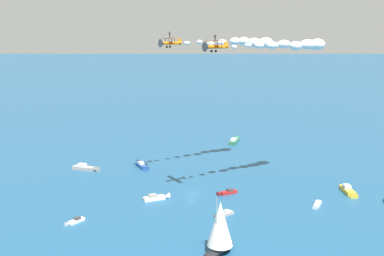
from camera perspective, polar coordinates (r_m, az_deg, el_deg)
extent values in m
plane|color=#1E517A|center=(129.35, 0.02, -8.02)|extent=(2000.00, 2000.00, 0.00)
ellipsoid|color=black|center=(96.50, 3.25, -14.69)|extent=(5.26, 9.77, 1.32)
cylinder|color=#B2B2B7|center=(93.47, 3.02, -11.50)|extent=(0.14, 0.14, 10.82)
cone|color=white|center=(94.54, 3.47, -11.59)|extent=(6.46, 6.46, 9.19)
cube|color=#23478C|center=(154.46, -6.19, -4.62)|extent=(6.10, 5.45, 1.00)
cone|color=#23478C|center=(151.05, -5.67, -4.98)|extent=(2.49, 2.55, 1.99)
cube|color=silver|center=(154.64, -6.26, -4.27)|extent=(2.70, 2.61, 0.75)
cube|color=#9E9993|center=(154.63, -13.11, -4.81)|extent=(7.51, 2.96, 1.17)
cone|color=#9E9993|center=(152.33, -11.67, -4.99)|extent=(2.07, 2.50, 2.35)
cube|color=silver|center=(154.63, -13.30, -4.42)|extent=(2.72, 2.09, 0.88)
cube|color=#9E9993|center=(114.86, 4.11, -10.44)|extent=(3.36, 4.49, 0.70)
cone|color=#9E9993|center=(113.26, 3.07, -10.76)|extent=(1.77, 1.66, 1.40)
cube|color=silver|center=(114.83, 4.24, -10.12)|extent=(1.72, 1.88, 0.52)
cube|color=white|center=(124.89, -4.65, -8.56)|extent=(5.26, 5.49, 0.92)
cone|color=white|center=(125.98, -3.11, -8.35)|extent=(2.36, 2.33, 1.84)
cube|color=gray|center=(124.49, -4.85, -8.23)|extent=(2.45, 2.48, 0.69)
cube|color=#33704C|center=(187.56, 5.14, -1.67)|extent=(3.19, 7.72, 1.20)
cone|color=#33704C|center=(191.93, 5.44, -1.37)|extent=(2.59, 2.17, 2.40)
cube|color=silver|center=(186.78, 5.10, -1.40)|extent=(2.19, 2.82, 0.90)
cube|color=white|center=(113.93, -13.96, -10.97)|extent=(2.29, 4.32, 0.66)
cone|color=white|center=(112.55, -14.99, -11.31)|extent=(1.54, 1.35, 1.32)
cube|color=#38383D|center=(113.88, -13.85, -10.66)|extent=(1.38, 1.66, 0.49)
cube|color=gold|center=(137.12, 18.46, -7.24)|extent=(5.08, 7.23, 1.11)
cone|color=gold|center=(133.37, 19.10, -7.81)|extent=(2.79, 2.58, 2.23)
cube|color=silver|center=(137.29, 18.41, -6.78)|extent=(2.68, 2.97, 0.84)
cube|color=#B21E1E|center=(129.52, 4.51, -7.85)|extent=(4.15, 4.70, 0.76)
cone|color=#B21E1E|center=(128.06, 3.40, -8.06)|extent=(1.96, 1.91, 1.53)
cube|color=#38383D|center=(129.48, 4.65, -7.54)|extent=(1.99, 2.07, 0.57)
cube|color=white|center=(124.99, 15.10, -8.98)|extent=(1.51, 4.17, 0.66)
cone|color=white|center=(122.67, 14.85, -9.36)|extent=(1.36, 1.11, 1.32)
cube|color=silver|center=(125.08, 15.14, -8.69)|extent=(1.12, 1.49, 0.49)
cylinder|color=orange|center=(112.88, 2.99, 9.90)|extent=(4.34, 5.84, 0.94)
cylinder|color=black|center=(111.24, 1.75, 9.88)|extent=(1.21, 1.08, 1.05)
cylinder|color=#4C4C51|center=(111.01, 1.56, 9.88)|extent=(2.02, 1.37, 2.39)
cube|color=orange|center=(112.71, 2.87, 9.76)|extent=(6.70, 5.09, 0.42)
cube|color=orange|center=(112.72, 2.85, 10.58)|extent=(6.70, 5.09, 0.42)
cylinder|color=black|center=(110.65, 3.62, 10.19)|extent=(0.19, 0.18, 1.62)
cylinder|color=black|center=(111.98, 3.13, 10.18)|extent=(0.19, 0.18, 1.62)
cylinder|color=black|center=(113.45, 2.60, 10.16)|extent=(0.19, 0.18, 1.62)
cylinder|color=black|center=(114.79, 2.13, 10.15)|extent=(0.19, 0.18, 1.62)
cube|color=orange|center=(114.54, 4.17, 10.18)|extent=(0.74, 1.00, 1.20)
cube|color=orange|center=(114.54, 4.18, 9.91)|extent=(2.58, 2.14, 0.18)
cylinder|color=black|center=(111.68, 2.92, 9.39)|extent=(0.45, 0.58, 0.60)
cylinder|color=black|center=(113.16, 2.40, 9.38)|extent=(0.45, 0.58, 0.60)
cylinder|color=#262628|center=(112.73, 2.85, 10.81)|extent=(0.14, 0.13, 0.90)
cylinder|color=black|center=(112.65, 2.88, 10.81)|extent=(0.21, 0.20, 0.78)
cylinder|color=black|center=(112.82, 2.82, 10.81)|extent=(0.21, 0.20, 0.78)
cube|color=black|center=(112.75, 2.85, 11.14)|extent=(0.41, 0.37, 0.53)
sphere|color=#9E7051|center=(112.76, 2.84, 11.33)|extent=(0.21, 0.21, 0.21)
cylinder|color=black|center=(112.38, 2.98, 11.21)|extent=(0.53, 0.40, 0.11)
cylinder|color=black|center=(113.13, 2.71, 11.19)|extent=(0.53, 0.40, 0.11)
ellipsoid|color=white|center=(115.90, 5.19, 9.85)|extent=(1.82, 1.89, 1.04)
ellipsoid|color=white|center=(118.30, 6.86, 10.02)|extent=(2.34, 2.53, 1.22)
ellipsoid|color=white|center=(121.41, 8.22, 9.98)|extent=(3.23, 3.43, 1.76)
ellipsoid|color=white|center=(123.81, 9.84, 9.93)|extent=(3.92, 4.30, 1.96)
ellipsoid|color=white|center=(126.83, 11.16, 10.05)|extent=(4.45, 4.87, 2.23)
ellipsoid|color=white|center=(129.56, 12.57, 9.79)|extent=(4.59, 4.83, 2.53)
ellipsoid|color=white|center=(132.30, 13.95, 9.89)|extent=(5.66, 6.19, 2.84)
ellipsoid|color=white|center=(135.57, 15.07, 9.86)|extent=(5.92, 6.27, 3.23)
cylinder|color=orange|center=(131.19, -2.61, 10.33)|extent=(4.34, 5.84, 0.94)
cylinder|color=black|center=(129.79, -3.74, 10.31)|extent=(1.21, 1.08, 1.05)
cylinder|color=#4C4C51|center=(129.59, -3.91, 10.30)|extent=(2.02, 1.37, 2.39)
cube|color=orange|center=(131.04, -2.72, 10.21)|extent=(6.70, 5.09, 0.42)
cube|color=orange|center=(131.07, -2.74, 10.92)|extent=(6.70, 5.09, 0.42)
cylinder|color=black|center=(128.86, -2.17, 10.60)|extent=(0.19, 0.18, 1.62)
cylinder|color=black|center=(130.27, -2.53, 10.58)|extent=(0.19, 0.18, 1.62)
cylinder|color=black|center=(131.84, -2.92, 10.55)|extent=(0.19, 0.18, 1.62)
cylinder|color=black|center=(133.25, -3.27, 10.53)|extent=(0.19, 0.18, 1.62)
cube|color=orange|center=(132.62, -1.52, 10.59)|extent=(0.74, 1.00, 1.20)
cube|color=orange|center=(132.61, -1.52, 10.35)|extent=(2.58, 2.14, 0.18)
cylinder|color=black|center=(130.00, -2.71, 9.90)|extent=(0.45, 0.58, 0.60)
cylinder|color=black|center=(131.57, -3.10, 9.88)|extent=(0.45, 0.58, 0.60)
cylinder|color=#262628|center=(131.08, -2.75, 11.11)|extent=(0.14, 0.13, 0.90)
cylinder|color=black|center=(130.99, -2.72, 11.12)|extent=(0.21, 0.20, 0.78)
cylinder|color=black|center=(131.17, -2.77, 11.11)|extent=(0.21, 0.20, 0.78)
cube|color=black|center=(131.10, -2.76, 11.40)|extent=(0.41, 0.37, 0.53)
sphere|color=#9E7051|center=(131.11, -2.76, 11.56)|extent=(0.21, 0.21, 0.21)
cylinder|color=black|center=(130.87, -2.70, 11.60)|extent=(0.37, 0.29, 0.54)
cylinder|color=black|center=(131.36, -2.82, 11.58)|extent=(0.34, 0.27, 0.56)
ellipsoid|color=white|center=(133.87, -0.61, 10.35)|extent=(2.20, 2.40, 1.11)
ellipsoid|color=white|center=(135.94, 0.94, 10.48)|extent=(2.17, 2.24, 1.25)
ellipsoid|color=white|center=(138.65, 2.28, 10.25)|extent=(2.90, 3.02, 1.66)
ellipsoid|color=white|center=(140.93, 3.72, 10.39)|extent=(3.67, 3.93, 1.94)
ellipsoid|color=white|center=(142.83, 5.26, 10.53)|extent=(4.13, 4.30, 2.35)
ellipsoid|color=white|center=(146.12, 6.34, 10.52)|extent=(4.59, 4.81, 2.57)
ellipsoid|color=white|center=(148.69, 7.62, 10.32)|extent=(5.41, 5.70, 3.00)
ellipsoid|color=white|center=(150.95, 8.98, 10.28)|extent=(6.22, 6.61, 3.36)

